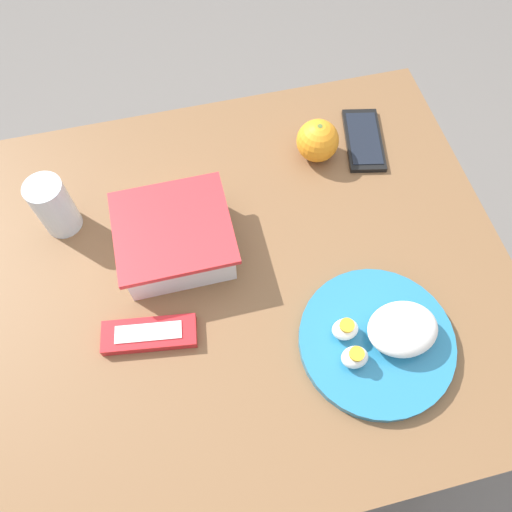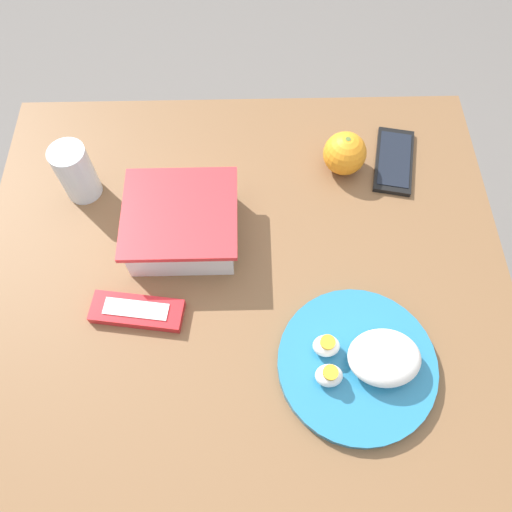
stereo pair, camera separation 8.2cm
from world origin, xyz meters
name	(u,v)px [view 1 (the left image)]	position (x,y,z in m)	size (l,w,h in m)	color
ground_plane	(249,380)	(0.00, 0.00, 0.00)	(10.00, 10.00, 0.00)	#66605B
table	(246,301)	(0.00, 0.00, 0.62)	(0.90, 0.78, 0.75)	brown
food_container	(176,239)	(-0.10, 0.07, 0.78)	(0.19, 0.18, 0.08)	white
orange_fruit	(318,141)	(0.19, 0.21, 0.79)	(0.08, 0.08, 0.08)	orange
rice_plate	(382,338)	(0.18, -0.17, 0.77)	(0.24, 0.24, 0.07)	teal
candy_bar	(149,334)	(-0.17, -0.08, 0.76)	(0.15, 0.07, 0.02)	red
cell_phone	(364,140)	(0.29, 0.22, 0.75)	(0.10, 0.16, 0.01)	black
drinking_glass	(54,206)	(-0.29, 0.17, 0.80)	(0.06, 0.06, 0.11)	silver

